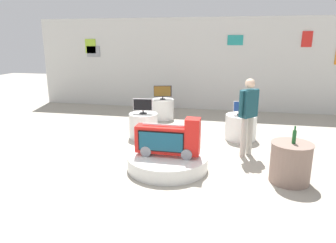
# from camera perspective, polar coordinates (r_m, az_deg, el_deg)

# --- Properties ---
(ground_plane) EXTENTS (30.00, 30.00, 0.00)m
(ground_plane) POSITION_cam_1_polar(r_m,az_deg,el_deg) (6.13, -0.30, -8.41)
(ground_plane) COLOR #A8A091
(back_wall_display) EXTENTS (11.89, 0.13, 3.16)m
(back_wall_display) POSITION_cam_1_polar(r_m,az_deg,el_deg) (11.04, 5.71, 10.45)
(back_wall_display) COLOR silver
(back_wall_display) RESTS_ON ground
(main_display_pedestal) EXTENTS (1.55, 1.55, 0.27)m
(main_display_pedestal) POSITION_cam_1_polar(r_m,az_deg,el_deg) (6.02, -0.07, -7.46)
(main_display_pedestal) COLOR silver
(main_display_pedestal) RESTS_ON ground
(novelty_firetruck_tv) EXTENTS (1.22, 0.35, 0.76)m
(novelty_firetruck_tv) POSITION_cam_1_polar(r_m,az_deg,el_deg) (5.85, 0.14, -3.45)
(novelty_firetruck_tv) COLOR gray
(novelty_firetruck_tv) RESTS_ON main_display_pedestal
(display_pedestal_left_rear) EXTENTS (0.76, 0.76, 0.62)m
(display_pedestal_left_rear) POSITION_cam_1_polar(r_m,az_deg,el_deg) (7.91, 13.26, -1.01)
(display_pedestal_left_rear) COLOR silver
(display_pedestal_left_rear) RESTS_ON ground
(tv_on_left_rear) EXTENTS (0.42, 0.22, 0.34)m
(tv_on_left_rear) POSITION_cam_1_polar(r_m,az_deg,el_deg) (7.79, 13.47, 2.48)
(tv_on_left_rear) COLOR black
(tv_on_left_rear) RESTS_ON display_pedestal_left_rear
(display_pedestal_center_rear) EXTENTS (0.72, 0.72, 0.62)m
(display_pedestal_center_rear) POSITION_cam_1_polar(r_m,az_deg,el_deg) (7.86, -4.56, -0.74)
(display_pedestal_center_rear) COLOR silver
(display_pedestal_center_rear) RESTS_ON ground
(tv_on_center_rear) EXTENTS (0.50, 0.20, 0.38)m
(tv_on_center_rear) POSITION_cam_1_polar(r_m,az_deg,el_deg) (7.74, -4.65, 2.96)
(tv_on_center_rear) COLOR black
(tv_on_center_rear) RESTS_ON display_pedestal_center_rear
(display_pedestal_right_rear) EXTENTS (0.69, 0.69, 0.62)m
(display_pedestal_right_rear) POSITION_cam_1_polar(r_m,az_deg,el_deg) (9.72, -0.98, 2.32)
(display_pedestal_right_rear) COLOR silver
(display_pedestal_right_rear) RESTS_ON ground
(tv_on_right_rear) EXTENTS (0.54, 0.19, 0.43)m
(tv_on_right_rear) POSITION_cam_1_polar(r_m,az_deg,el_deg) (9.61, -1.00, 5.52)
(tv_on_right_rear) COLOR black
(tv_on_right_rear) RESTS_ON display_pedestal_right_rear
(side_table_round) EXTENTS (0.71, 0.71, 0.71)m
(side_table_round) POSITION_cam_1_polar(r_m,az_deg,el_deg) (5.80, 21.68, -7.00)
(side_table_round) COLOR gray
(side_table_round) RESTS_ON ground
(bottle_on_side_table) EXTENTS (0.07, 0.07, 0.31)m
(bottle_on_side_table) POSITION_cam_1_polar(r_m,az_deg,el_deg) (5.65, 22.27, -2.57)
(bottle_on_side_table) COLOR #195926
(bottle_on_side_table) RESTS_ON side_table_round
(shopper_browsing_near_truck) EXTENTS (0.40, 0.44, 1.66)m
(shopper_browsing_near_truck) POSITION_cam_1_polar(r_m,az_deg,el_deg) (6.65, 14.59, 1.80)
(shopper_browsing_near_truck) COLOR #B2ADA3
(shopper_browsing_near_truck) RESTS_ON ground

